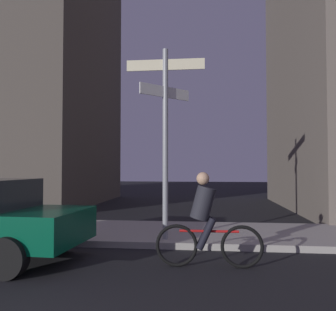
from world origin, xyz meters
TOP-DOWN VIEW (x-y plane):
  - sidewalk_kerb at (0.00, 6.69)m, footprint 40.00×2.87m
  - signpost at (1.38, 5.65)m, footprint 1.73×0.98m
  - cyclist at (2.26, 4.06)m, footprint 1.82×0.33m

SIDE VIEW (x-z plane):
  - sidewalk_kerb at x=0.00m, z-range 0.00..0.14m
  - cyclist at x=2.26m, z-range -0.06..1.55m
  - signpost at x=1.38m, z-range 0.54..4.70m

